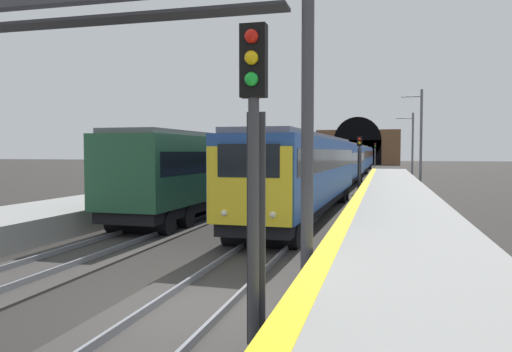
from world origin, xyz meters
The scene contains 13 objects.
ground_plane centered at (0.00, 0.00, 0.00)m, with size 320.00×320.00×0.00m, color #282623.
platform_right centered at (0.00, -4.17, 0.46)m, with size 112.00×4.07×0.92m, color gray.
platform_right_edge_strip centered at (0.00, -2.39, 0.92)m, with size 112.00×0.50×0.01m, color yellow.
track_main_line centered at (0.00, 0.00, 0.04)m, with size 160.00×3.15×0.21m.
train_main_approaching centered at (43.93, 0.00, 2.22)m, with size 77.99×3.17×3.86m.
train_adjacent_platform centered at (25.52, 5.09, 2.28)m, with size 37.94×3.09×4.86m.
railway_signal_near centered at (-1.86, -1.76, 3.01)m, with size 0.39×0.38×4.95m.
railway_signal_mid centered at (29.81, -1.76, 2.55)m, with size 0.39×0.38×4.27m.
railway_signal_far centered at (95.07, -1.76, 2.95)m, with size 0.39×0.38×4.85m.
overhead_signal_gantry centered at (2.15, 2.55, 5.44)m, with size 0.70×9.25×7.14m.
tunnel_portal centered at (111.11, 2.55, 4.15)m, with size 2.66×19.51×11.22m.
catenary_mast_near centered at (35.59, -6.59, 4.28)m, with size 0.22×1.78×8.37m.
catenary_mast_far centered at (48.50, -6.58, 3.78)m, with size 0.22×1.96×7.37m.
Camera 1 is at (-8.85, -3.60, 3.12)m, focal length 34.82 mm.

